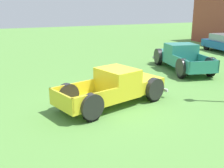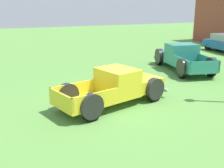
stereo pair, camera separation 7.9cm
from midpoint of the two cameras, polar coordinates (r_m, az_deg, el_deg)
ground_plane at (r=11.62m, az=0.23°, el=-4.13°), size 80.00×80.00×0.00m
pickup_truck_foreground at (r=11.52m, az=1.16°, el=-0.57°), size 3.04×5.18×1.50m
pickup_truck_behind_left at (r=18.16m, az=13.69°, el=5.43°), size 5.59×2.97×1.63m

